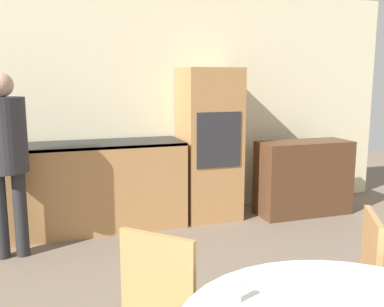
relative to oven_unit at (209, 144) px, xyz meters
name	(u,v)px	position (x,y,z in m)	size (l,w,h in m)	color
wall_back	(127,104)	(-0.87, 0.34, 0.45)	(6.73, 0.05, 2.60)	beige
kitchen_counter	(37,189)	(-1.87, -0.01, -0.38)	(3.03, 0.60, 0.93)	#AD7A47
oven_unit	(209,144)	(0.00, 0.00, 0.00)	(0.63, 0.59, 1.71)	#AD7A47
sideboard	(303,178)	(1.10, -0.25, -0.42)	(1.10, 0.45, 0.87)	#51331E
chair_far_right	(350,288)	(-0.27, -2.79, -0.35)	(0.55, 0.55, 0.90)	#AD7A47
person_standing	(6,147)	(-2.09, -0.53, 0.15)	(0.37, 0.37, 1.64)	#262628
salt_shaker	(237,291)	(-1.08, -3.16, -0.05)	(0.03, 0.03, 0.09)	white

